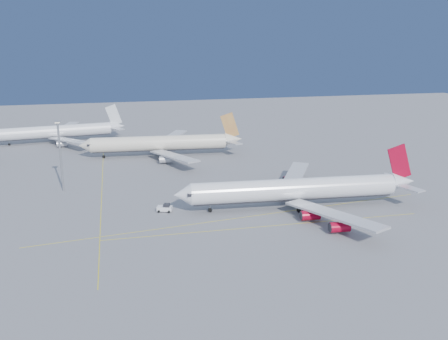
{
  "coord_description": "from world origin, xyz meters",
  "views": [
    {
      "loc": [
        -34.75,
        -136.22,
        51.58
      ],
      "look_at": [
        0.33,
        20.42,
        7.0
      ],
      "focal_mm": 40.0,
      "sensor_mm": 36.0,
      "label": 1
    }
  ],
  "objects_px": {
    "airliner_virgin": "(299,189)",
    "airliner_etihad": "(163,143)",
    "airliner_third": "(59,131)",
    "light_mast": "(60,150)",
    "pushback_tug": "(165,208)"
  },
  "relations": [
    {
      "from": "airliner_virgin",
      "to": "airliner_etihad",
      "type": "distance_m",
      "value": 81.52
    },
    {
      "from": "airliner_virgin",
      "to": "airliner_etihad",
      "type": "bearing_deg",
      "value": 117.59
    },
    {
      "from": "airliner_virgin",
      "to": "airliner_third",
      "type": "relative_size",
      "value": 1.19
    },
    {
      "from": "light_mast",
      "to": "airliner_etihad",
      "type": "bearing_deg",
      "value": 48.06
    },
    {
      "from": "light_mast",
      "to": "airliner_third",
      "type": "bearing_deg",
      "value": 95.83
    },
    {
      "from": "airliner_virgin",
      "to": "pushback_tug",
      "type": "bearing_deg",
      "value": 176.39
    },
    {
      "from": "airliner_virgin",
      "to": "airliner_etihad",
      "type": "xyz_separation_m",
      "value": [
        -33.61,
        74.27,
        -0.07
      ]
    },
    {
      "from": "airliner_virgin",
      "to": "airliner_third",
      "type": "bearing_deg",
      "value": 128.35
    },
    {
      "from": "airliner_etihad",
      "to": "light_mast",
      "type": "bearing_deg",
      "value": -128.32
    },
    {
      "from": "airliner_virgin",
      "to": "airliner_etihad",
      "type": "height_order",
      "value": "airliner_virgin"
    },
    {
      "from": "airliner_etihad",
      "to": "pushback_tug",
      "type": "distance_m",
      "value": 69.89
    },
    {
      "from": "airliner_third",
      "to": "light_mast",
      "type": "height_order",
      "value": "light_mast"
    },
    {
      "from": "airliner_third",
      "to": "airliner_virgin",
      "type": "bearing_deg",
      "value": -63.02
    },
    {
      "from": "airliner_virgin",
      "to": "airliner_etihad",
      "type": "relative_size",
      "value": 1.08
    },
    {
      "from": "airliner_virgin",
      "to": "light_mast",
      "type": "xyz_separation_m",
      "value": [
        -71.35,
        32.26,
        8.5
      ]
    }
  ]
}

